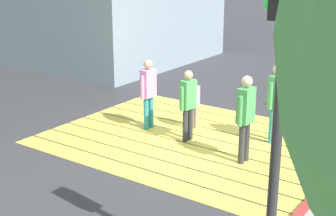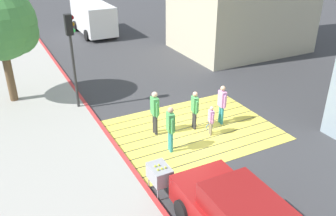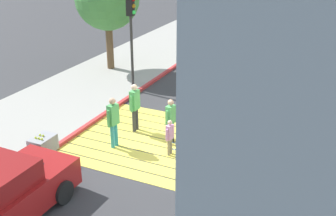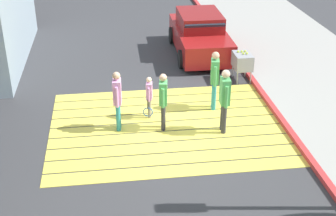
{
  "view_description": "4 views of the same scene",
  "coord_description": "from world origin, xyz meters",
  "views": [
    {
      "loc": [
        -5.53,
        8.9,
        4.05
      ],
      "look_at": [
        0.46,
        0.38,
        0.78
      ],
      "focal_mm": 52.63,
      "sensor_mm": 36.0,
      "label": 1
    },
    {
      "loc": [
        -6.73,
        -10.73,
        7.28
      ],
      "look_at": [
        -0.66,
        0.94,
        0.74
      ],
      "focal_mm": 38.38,
      "sensor_mm": 36.0,
      "label": 2
    },
    {
      "loc": [
        5.47,
        -11.63,
        6.89
      ],
      "look_at": [
        -0.19,
        0.52,
        1.12
      ],
      "focal_mm": 45.07,
      "sensor_mm": 36.0,
      "label": 3
    },
    {
      "loc": [
        1.51,
        11.54,
        6.51
      ],
      "look_at": [
        0.09,
        0.94,
        1.05
      ],
      "focal_mm": 51.28,
      "sensor_mm": 36.0,
      "label": 4
    }
  ],
  "objects": [
    {
      "name": "tennis_ball_cart",
      "position": [
        -2.9,
        -2.82,
        0.7
      ],
      "size": [
        0.56,
        0.8,
        1.02
      ],
      "color": "#99999E",
      "rests_on": "ground"
    },
    {
      "name": "pedestrian_adult_lead",
      "position": [
        -1.48,
        0.48,
        1.05
      ],
      "size": [
        0.25,
        0.53,
        1.81
      ],
      "color": "#333338",
      "rests_on": "ground"
    },
    {
      "name": "street_tree",
      "position": [
        -5.99,
        6.11,
        3.63
      ],
      "size": [
        3.2,
        3.2,
        5.32
      ],
      "color": "brown",
      "rests_on": "ground"
    },
    {
      "name": "ground_plane",
      "position": [
        0.0,
        0.0,
        0.0
      ],
      "size": [
        120.0,
        120.0,
        0.0
      ],
      "primitive_type": "plane",
      "color": "#38383A"
    },
    {
      "name": "traffic_light_corner",
      "position": [
        -3.58,
        4.07,
        3.04
      ],
      "size": [
        0.39,
        0.28,
        4.24
      ],
      "color": "#2D2D2D",
      "rests_on": "ground"
    },
    {
      "name": "crosswalk_stripes",
      "position": [
        0.0,
        0.0,
        0.01
      ],
      "size": [
        6.4,
        4.9,
        0.01
      ],
      "color": "#EAD64C",
      "rests_on": "ground"
    },
    {
      "name": "pedestrian_teen_behind",
      "position": [
        1.32,
        -0.03,
        0.99
      ],
      "size": [
        0.25,
        0.5,
        1.69
      ],
      "color": "teal",
      "rests_on": "ground"
    },
    {
      "name": "curb_painted",
      "position": [
        -3.25,
        0.0,
        0.07
      ],
      "size": [
        0.16,
        40.0,
        0.13
      ],
      "primitive_type": "cube",
      "color": "#BC3333",
      "rests_on": "ground"
    },
    {
      "name": "pedestrian_child_with_racket",
      "position": [
        0.41,
        -0.61,
        0.7
      ],
      "size": [
        0.31,
        0.4,
        1.25
      ],
      "color": "gray",
      "rests_on": "ground"
    },
    {
      "name": "pedestrian_adult_trailing",
      "position": [
        0.1,
        0.11,
        0.95
      ],
      "size": [
        0.26,
        0.47,
        1.63
      ],
      "color": "#333338",
      "rests_on": "ground"
    },
    {
      "name": "sidewalk_west",
      "position": [
        -5.6,
        0.0,
        0.06
      ],
      "size": [
        4.8,
        40.0,
        0.12
      ],
      "primitive_type": "cube",
      "color": "#9E9B93",
      "rests_on": "ground"
    },
    {
      "name": "van_down_street",
      "position": [
        0.94,
        16.43,
        1.28
      ],
      "size": [
        2.37,
        5.21,
        2.35
      ],
      "color": "silver",
      "rests_on": "ground"
    },
    {
      "name": "pedestrian_adult_side",
      "position": [
        -1.52,
        -0.91,
        1.04
      ],
      "size": [
        0.29,
        0.51,
        1.79
      ],
      "color": "teal",
      "rests_on": "ground"
    }
  ]
}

